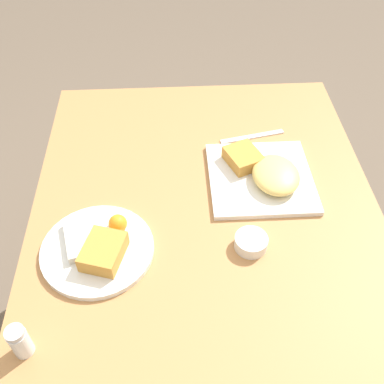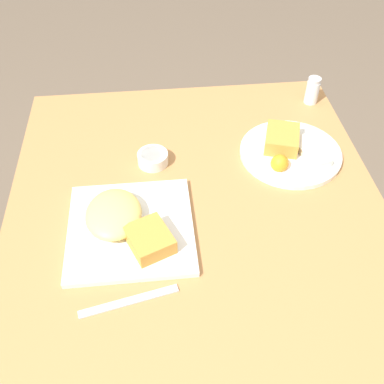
% 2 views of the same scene
% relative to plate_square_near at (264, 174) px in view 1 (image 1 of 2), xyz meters
% --- Properties ---
extents(ground_plane, '(8.00, 8.00, 0.00)m').
position_rel_plate_square_near_xyz_m(ground_plane, '(-0.05, 0.16, -0.80)').
color(ground_plane, brown).
extents(dining_table, '(1.00, 0.87, 0.78)m').
position_rel_plate_square_near_xyz_m(dining_table, '(-0.05, 0.16, -0.11)').
color(dining_table, '#B27A47').
rests_on(dining_table, ground_plane).
extents(plate_square_near, '(0.27, 0.27, 0.06)m').
position_rel_plate_square_near_xyz_m(plate_square_near, '(0.00, 0.00, 0.00)').
color(plate_square_near, white).
rests_on(plate_square_near, dining_table).
extents(plate_oval_far, '(0.26, 0.26, 0.05)m').
position_rel_plate_square_near_xyz_m(plate_oval_far, '(-0.21, 0.41, -0.01)').
color(plate_oval_far, white).
rests_on(plate_oval_far, dining_table).
extents(sauce_ramekin, '(0.08, 0.08, 0.03)m').
position_rel_plate_square_near_xyz_m(sauce_ramekin, '(-0.22, 0.07, -0.00)').
color(sauce_ramekin, white).
rests_on(sauce_ramekin, dining_table).
extents(salt_shaker, '(0.04, 0.04, 0.08)m').
position_rel_plate_square_near_xyz_m(salt_shaker, '(-0.44, 0.54, 0.01)').
color(salt_shaker, white).
rests_on(salt_shaker, dining_table).
extents(butter_knife, '(0.06, 0.19, 0.00)m').
position_rel_plate_square_near_xyz_m(butter_knife, '(0.18, 0.00, -0.02)').
color(butter_knife, silver).
rests_on(butter_knife, dining_table).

